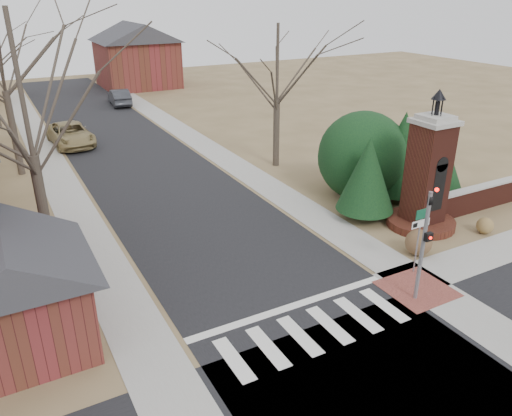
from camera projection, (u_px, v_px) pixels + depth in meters
ground at (329, 344)px, 15.89m from camera, size 120.00×120.00×0.00m
main_street at (135, 157)px, 33.57m from camera, size 8.00×70.00×0.01m
cross_street at (395, 408)px, 13.48m from camera, size 120.00×8.00×0.01m
crosswalk_zone at (315, 330)px, 16.53m from camera, size 8.00×2.20×0.02m
stop_bar at (291, 307)px, 17.73m from camera, size 8.00×0.35×0.02m
sidewalk_right_main at (206, 146)px, 35.84m from camera, size 2.00×60.00×0.02m
sidewalk_left at (53, 169)px, 31.29m from camera, size 2.00×60.00×0.02m
curb_apron at (417, 289)px, 18.79m from camera, size 2.40×2.40×0.02m
traffic_signal_pole at (425, 235)px, 17.19m from camera, size 0.28×0.41×4.50m
sign_post at (420, 228)px, 19.15m from camera, size 0.90×0.07×2.75m
brick_gate_monument at (426, 183)px, 22.97m from camera, size 3.20×3.20×6.47m
brick_garden_wall at (486, 196)px, 25.55m from camera, size 7.50×0.50×1.30m
garage_left at (12, 287)px, 14.87m from camera, size 4.80×4.80×4.29m
house_distant_right at (136, 54)px, 56.49m from camera, size 8.80×8.80×7.30m
evergreen_near at (367, 174)px, 23.74m from camera, size 2.80×2.80×4.10m
evergreen_mid at (402, 151)px, 26.03m from camera, size 3.40×3.40×4.70m
evergreen_far at (442, 164)px, 26.38m from camera, size 2.40×2.40×3.30m
evergreen_mass at (363, 153)px, 26.50m from camera, size 4.80×4.80×4.80m
bare_tree_0 at (18, 75)px, 16.96m from camera, size 8.05×8.05×11.15m
bare_tree_3 at (278, 57)px, 29.34m from camera, size 7.00×7.00×9.70m
pickup_truck at (70, 134)px, 35.90m from camera, size 2.91×5.77×1.56m
distant_car at (119, 97)px, 48.29m from camera, size 2.02×4.81×1.55m
dry_shrub_left at (419, 242)px, 21.05m from camera, size 1.13×1.13×1.13m
dry_shrub_right at (485, 226)px, 22.96m from camera, size 0.77×0.77×0.77m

